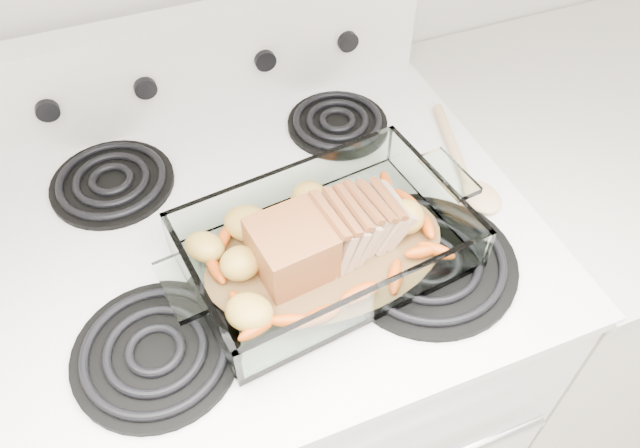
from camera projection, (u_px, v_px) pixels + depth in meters
name	position (u px, v px, depth m)	size (l,w,h in m)	color
electric_range	(277.00, 369.00, 1.26)	(0.78, 0.70, 1.12)	white
counter_right	(549.00, 275.00, 1.44)	(0.58, 0.68, 0.93)	silver
baking_dish	(325.00, 248.00, 0.85)	(0.37, 0.24, 0.07)	silver
pork_roast	(316.00, 239.00, 0.83)	(0.22, 0.10, 0.08)	brown
roast_vegetables	(314.00, 227.00, 0.87)	(0.34, 0.18, 0.04)	#D15A18
wooden_spoon	(468.00, 174.00, 0.97)	(0.08, 0.25, 0.02)	#E2BD89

